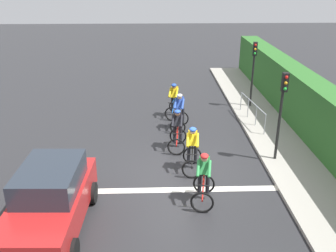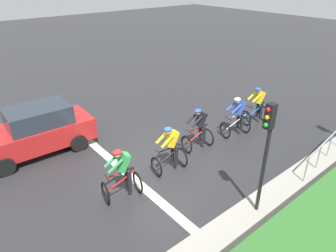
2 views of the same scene
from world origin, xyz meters
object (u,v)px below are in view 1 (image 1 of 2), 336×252
at_px(cyclist_second, 180,112).
at_px(car_red, 50,200).
at_px(cyclist_fourth, 192,150).
at_px(traffic_light_near_crossing, 282,104).
at_px(cyclist_lead, 174,101).
at_px(cyclist_mid, 177,130).
at_px(traffic_light_far_junction, 254,65).
at_px(cyclist_trailing, 204,179).
at_px(pedestrian_railing_kerbside, 252,107).

relative_size(cyclist_second, car_red, 0.40).
relative_size(cyclist_fourth, traffic_light_near_crossing, 0.50).
relative_size(cyclist_lead, car_red, 0.40).
xyz_separation_m(cyclist_mid, traffic_light_far_junction, (3.95, 4.59, 1.43)).
relative_size(cyclist_mid, traffic_light_near_crossing, 0.50).
height_order(cyclist_second, cyclist_mid, same).
height_order(cyclist_trailing, car_red, car_red).
distance_m(cyclist_lead, traffic_light_far_junction, 4.30).
distance_m(cyclist_lead, traffic_light_near_crossing, 6.03).
bearing_deg(cyclist_trailing, pedestrian_railing_kerbside, 64.56).
distance_m(car_red, traffic_light_near_crossing, 8.05).
relative_size(cyclist_mid, traffic_light_far_junction, 0.50).
xyz_separation_m(cyclist_mid, cyclist_trailing, (0.57, -3.67, 0.00)).
relative_size(cyclist_second, pedestrian_railing_kerbside, 0.54).
relative_size(cyclist_second, cyclist_fourth, 1.00).
height_order(cyclist_second, pedestrian_railing_kerbside, cyclist_second).
xyz_separation_m(car_red, pedestrian_railing_kerbside, (7.14, 7.29, -0.10)).
xyz_separation_m(traffic_light_far_junction, pedestrian_railing_kerbside, (-0.43, -2.04, -1.45)).
xyz_separation_m(cyclist_fourth, traffic_light_far_junction, (3.54, 6.31, 1.43)).
xyz_separation_m(cyclist_mid, pedestrian_railing_kerbside, (3.52, 2.54, -0.02)).
distance_m(cyclist_second, traffic_light_near_crossing, 4.78).
relative_size(cyclist_fourth, car_red, 0.40).
xyz_separation_m(traffic_light_near_crossing, traffic_light_far_junction, (0.45, 5.81, 0.00)).
relative_size(traffic_light_far_junction, pedestrian_railing_kerbside, 1.08).
xyz_separation_m(cyclist_mid, cyclist_fourth, (0.41, -1.73, 0.00)).
height_order(traffic_light_near_crossing, pedestrian_railing_kerbside, traffic_light_near_crossing).
bearing_deg(pedestrian_railing_kerbside, cyclist_mid, -144.17).
bearing_deg(pedestrian_railing_kerbside, cyclist_fourth, -126.04).
distance_m(cyclist_trailing, traffic_light_far_junction, 9.04).
bearing_deg(traffic_light_near_crossing, pedestrian_railing_kerbside, 89.63).
relative_size(cyclist_second, traffic_light_near_crossing, 0.50).
relative_size(cyclist_mid, cyclist_trailing, 1.00).
relative_size(cyclist_mid, cyclist_fourth, 1.00).
bearing_deg(cyclist_fourth, cyclist_second, 93.16).
distance_m(cyclist_second, car_red, 7.71).
bearing_deg(traffic_light_far_junction, car_red, -129.02).
xyz_separation_m(cyclist_second, cyclist_trailing, (0.35, -5.62, 0.00)).
bearing_deg(car_red, cyclist_trailing, 14.44).
distance_m(cyclist_mid, traffic_light_far_junction, 6.22).
height_order(cyclist_mid, cyclist_trailing, same).
bearing_deg(cyclist_mid, cyclist_lead, 89.27).
distance_m(cyclist_fourth, traffic_light_far_junction, 7.38).
distance_m(cyclist_mid, car_red, 5.97).
height_order(cyclist_second, cyclist_fourth, same).
bearing_deg(cyclist_trailing, traffic_light_far_junction, 67.70).
height_order(cyclist_second, traffic_light_near_crossing, traffic_light_near_crossing).
bearing_deg(cyclist_lead, traffic_light_near_crossing, -53.85).
height_order(cyclist_fourth, traffic_light_near_crossing, traffic_light_near_crossing).
bearing_deg(cyclist_second, car_red, -119.72).
bearing_deg(cyclist_mid, cyclist_fourth, -76.51).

